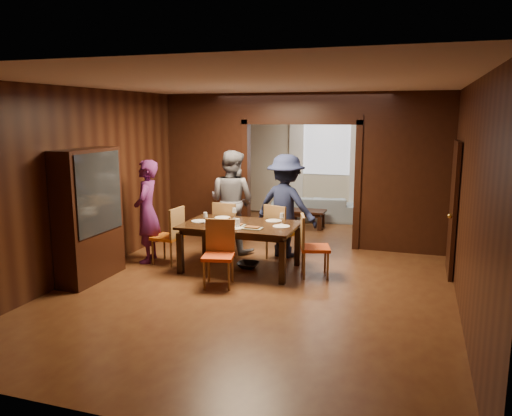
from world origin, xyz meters
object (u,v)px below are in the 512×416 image
(person_grey, at_px, (232,201))
(chair_near, at_px, (218,254))
(person_purple, at_px, (147,211))
(hutch, at_px, (89,215))
(sofa, at_px, (313,208))
(chair_right, at_px, (315,246))
(chair_far_l, at_px, (229,228))
(person_navy, at_px, (286,206))
(chair_far_r, at_px, (281,231))
(dining_table, at_px, (240,247))
(coffee_table, at_px, (307,219))
(chair_left, at_px, (167,235))

(person_grey, height_order, chair_near, person_grey)
(person_purple, bearing_deg, hutch, -31.88)
(person_purple, distance_m, sofa, 4.72)
(chair_right, height_order, chair_far_l, same)
(chair_right, xyz_separation_m, hutch, (-3.22, -1.21, 0.52))
(chair_near, bearing_deg, person_purple, 141.01)
(person_navy, xyz_separation_m, chair_far_r, (-0.04, -0.17, -0.42))
(chair_near, bearing_deg, dining_table, 75.25)
(sofa, bearing_deg, person_navy, 82.93)
(coffee_table, height_order, chair_far_l, chair_far_l)
(person_grey, relative_size, chair_far_r, 1.92)
(coffee_table, bearing_deg, chair_near, -95.54)
(chair_right, relative_size, chair_far_r, 1.00)
(person_purple, bearing_deg, chair_left, 75.67)
(hutch, bearing_deg, sofa, 66.37)
(dining_table, xyz_separation_m, chair_far_r, (0.46, 0.82, 0.10))
(dining_table, bearing_deg, chair_left, -177.62)
(person_grey, xyz_separation_m, hutch, (-1.47, -2.18, 0.07))
(person_navy, bearing_deg, person_purple, 41.81)
(dining_table, xyz_separation_m, chair_near, (-0.03, -0.86, 0.10))
(chair_left, xyz_separation_m, chair_near, (1.26, -0.81, 0.00))
(sofa, relative_size, coffee_table, 2.50)
(chair_near, bearing_deg, person_navy, 61.45)
(chair_left, xyz_separation_m, hutch, (-0.70, -1.12, 0.52))
(person_purple, height_order, chair_far_l, person_purple)
(dining_table, height_order, chair_right, chair_right)
(person_navy, xyz_separation_m, chair_far_l, (-1.01, -0.20, -0.42))
(chair_far_r, bearing_deg, hutch, 58.00)
(chair_far_l, distance_m, hutch, 2.52)
(person_purple, height_order, chair_near, person_purple)
(person_grey, relative_size, chair_right, 1.92)
(person_grey, xyz_separation_m, person_navy, (1.03, -0.01, -0.02))
(person_purple, relative_size, chair_near, 1.80)
(person_grey, relative_size, dining_table, 1.02)
(person_navy, bearing_deg, chair_far_l, 27.03)
(dining_table, relative_size, chair_far_l, 1.89)
(person_grey, relative_size, person_navy, 1.03)
(chair_right, bearing_deg, dining_table, 75.26)
(chair_far_r, relative_size, hutch, 0.48)
(person_purple, distance_m, chair_right, 2.91)
(sofa, height_order, coffee_table, sofa)
(coffee_table, distance_m, chair_left, 3.79)
(person_grey, xyz_separation_m, coffee_table, (0.91, 2.33, -0.73))
(person_navy, xyz_separation_m, hutch, (-2.50, -2.17, 0.09))
(person_purple, distance_m, chair_near, 1.86)
(person_grey, height_order, chair_far_l, person_grey)
(sofa, relative_size, dining_table, 1.09)
(person_navy, distance_m, hutch, 3.31)
(person_navy, relative_size, chair_far_l, 1.87)
(chair_far_r, bearing_deg, chair_near, 92.74)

